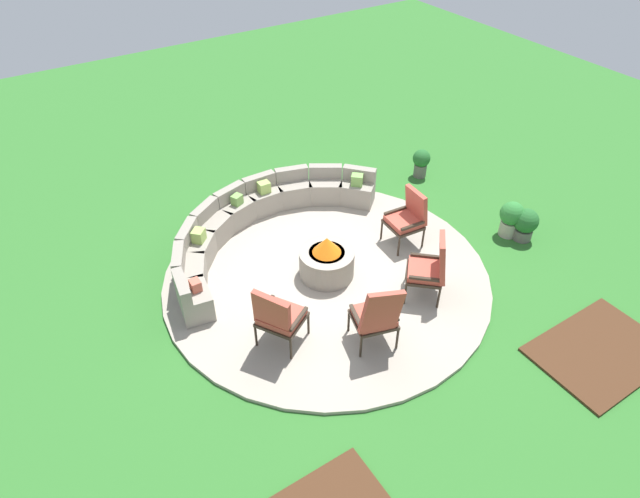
% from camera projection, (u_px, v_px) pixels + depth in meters
% --- Properties ---
extents(ground_plane, '(24.00, 24.00, 0.00)m').
position_uv_depth(ground_plane, '(327.00, 277.00, 9.14)').
color(ground_plane, '#2D6B28').
extents(patio_circle, '(5.33, 5.33, 0.06)m').
position_uv_depth(patio_circle, '(327.00, 275.00, 9.12)').
color(patio_circle, '#9E9384').
rests_on(patio_circle, ground_plane).
extents(mulch_bed_right, '(1.90, 1.34, 0.04)m').
position_uv_depth(mulch_bed_right, '(600.00, 352.00, 7.86)').
color(mulch_bed_right, '#472B19').
rests_on(mulch_bed_right, ground_plane).
extents(fire_pit, '(0.90, 0.90, 0.74)m').
position_uv_depth(fire_pit, '(327.00, 260.00, 8.92)').
color(fire_pit, gray).
rests_on(fire_pit, patio_circle).
extents(curved_stone_bench, '(4.41, 2.39, 0.69)m').
position_uv_depth(curved_stone_bench, '(256.00, 221.00, 9.77)').
color(curved_stone_bench, gray).
rests_on(curved_stone_bench, patio_circle).
extents(lounge_chair_front_left, '(0.81, 0.83, 1.11)m').
position_uv_depth(lounge_chair_front_left, '(278.00, 316.00, 7.58)').
color(lounge_chair_front_left, '#2D2319').
rests_on(lounge_chair_front_left, patio_circle).
extents(lounge_chair_front_right, '(0.73, 0.71, 1.16)m').
position_uv_depth(lounge_chair_front_right, '(377.00, 316.00, 7.56)').
color(lounge_chair_front_right, '#2D2319').
rests_on(lounge_chair_front_right, patio_circle).
extents(lounge_chair_back_left, '(0.81, 0.84, 1.12)m').
position_uv_depth(lounge_chair_back_left, '(431.00, 266.00, 8.38)').
color(lounge_chair_back_left, '#2D2319').
rests_on(lounge_chair_back_left, patio_circle).
extents(lounge_chair_back_right, '(0.62, 0.61, 1.03)m').
position_uv_depth(lounge_chair_back_right, '(408.00, 216.00, 9.43)').
color(lounge_chair_back_right, '#2D2319').
rests_on(lounge_chair_back_right, patio_circle).
extents(potted_plant_0, '(0.44, 0.44, 0.61)m').
position_uv_depth(potted_plant_0, '(525.00, 224.00, 9.73)').
color(potted_plant_0, '#605B56').
rests_on(potted_plant_0, ground_plane).
extents(potted_plant_1, '(0.36, 0.36, 0.60)m').
position_uv_depth(potted_plant_1, '(421.00, 162.00, 11.39)').
color(potted_plant_1, '#605B56').
rests_on(potted_plant_1, ground_plane).
extents(potted_plant_2, '(0.43, 0.43, 0.67)m').
position_uv_depth(potted_plant_2, '(511.00, 217.00, 9.79)').
color(potted_plant_2, '#A89E8E').
rests_on(potted_plant_2, ground_plane).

